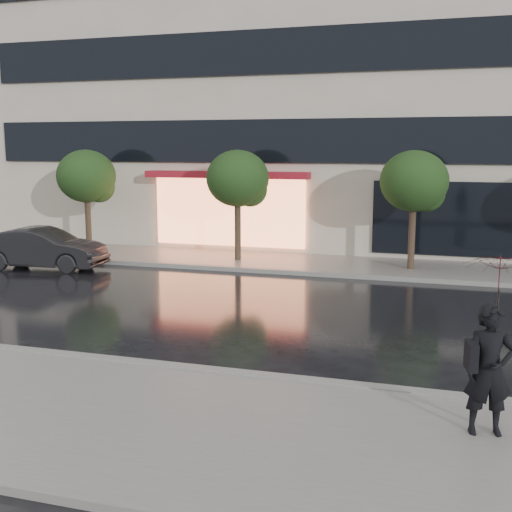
% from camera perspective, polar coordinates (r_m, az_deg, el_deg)
% --- Properties ---
extents(ground, '(120.00, 120.00, 0.00)m').
position_cam_1_polar(ground, '(12.74, -3.11, -9.01)').
color(ground, black).
rests_on(ground, ground).
extents(sidewalk_near, '(60.00, 4.50, 0.12)m').
position_cam_1_polar(sidewalk_near, '(9.94, -9.73, -14.31)').
color(sidewalk_near, slate).
rests_on(sidewalk_near, ground).
extents(sidewalk_far, '(60.00, 3.50, 0.12)m').
position_cam_1_polar(sidewalk_far, '(22.35, 5.90, -0.75)').
color(sidewalk_far, slate).
rests_on(sidewalk_far, ground).
extents(curb_near, '(60.00, 0.25, 0.14)m').
position_cam_1_polar(curb_near, '(11.84, -4.79, -10.15)').
color(curb_near, gray).
rests_on(curb_near, ground).
extents(curb_far, '(60.00, 0.25, 0.14)m').
position_cam_1_polar(curb_far, '(20.66, 4.97, -1.56)').
color(curb_far, gray).
rests_on(curb_far, ground).
extents(office_building, '(30.00, 12.76, 18.00)m').
position_cam_1_polar(office_building, '(30.01, 9.21, 18.98)').
color(office_building, beige).
rests_on(office_building, ground).
extents(tree_far_west, '(2.20, 2.20, 3.99)m').
position_cam_1_polar(tree_far_west, '(25.09, -14.69, 6.70)').
color(tree_far_west, '#33261C').
rests_on(tree_far_west, ground).
extents(tree_mid_west, '(2.20, 2.20, 3.99)m').
position_cam_1_polar(tree_mid_west, '(22.54, -1.48, 6.72)').
color(tree_mid_west, '#33261C').
rests_on(tree_mid_west, ground).
extents(tree_mid_east, '(2.20, 2.20, 3.99)m').
position_cam_1_polar(tree_mid_east, '(21.42, 14.03, 6.28)').
color(tree_mid_east, '#33261C').
rests_on(tree_mid_east, ground).
extents(parked_car, '(4.34, 1.86, 1.39)m').
position_cam_1_polar(parked_car, '(22.81, -18.41, 0.64)').
color(parked_car, black).
rests_on(parked_car, ground).
extents(pedestrian_with_umbrella, '(1.16, 1.17, 2.54)m').
position_cam_1_polar(pedestrian_with_umbrella, '(9.33, 20.47, -5.39)').
color(pedestrian_with_umbrella, black).
rests_on(pedestrian_with_umbrella, sidewalk_near).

